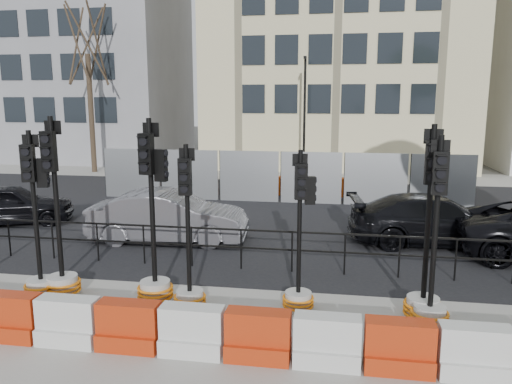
% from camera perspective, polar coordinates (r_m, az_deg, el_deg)
% --- Properties ---
extents(ground, '(120.00, 120.00, 0.00)m').
position_cam_1_polar(ground, '(10.84, -2.94, -10.97)').
color(ground, '#51514C').
rests_on(ground, ground).
extents(sidewalk_near, '(40.00, 6.00, 0.02)m').
position_cam_1_polar(sidewalk_near, '(8.21, -7.63, -18.48)').
color(sidewalk_near, gray).
rests_on(sidewalk_near, ground).
extents(road, '(40.00, 14.00, 0.03)m').
position_cam_1_polar(road, '(17.44, 1.94, -2.53)').
color(road, black).
rests_on(road, ground).
extents(sidewalk_far, '(40.00, 4.00, 0.02)m').
position_cam_1_polar(sidewalk_far, '(26.23, 4.49, 1.90)').
color(sidewalk_far, gray).
rests_on(sidewalk_far, ground).
extents(building_grey, '(11.00, 9.06, 14.00)m').
position_cam_1_polar(building_grey, '(35.82, -18.16, 14.97)').
color(building_grey, gray).
rests_on(building_grey, ground).
extents(building_cream, '(15.00, 10.06, 18.00)m').
position_cam_1_polar(building_cream, '(32.21, 9.47, 19.47)').
color(building_cream, beige).
rests_on(building_cream, ground).
extents(kerb_railing, '(18.00, 0.04, 1.00)m').
position_cam_1_polar(kerb_railing, '(11.73, -1.73, -5.72)').
color(kerb_railing, black).
rests_on(kerb_railing, ground).
extents(heras_fencing, '(14.33, 1.72, 2.00)m').
position_cam_1_polar(heras_fencing, '(20.03, 2.96, 1.13)').
color(heras_fencing, gray).
rests_on(heras_fencing, ground).
extents(lamp_post_far, '(0.12, 0.56, 6.00)m').
position_cam_1_polar(lamp_post_far, '(24.89, 5.56, 8.84)').
color(lamp_post_far, black).
rests_on(lamp_post_far, ground).
extents(tree_bare_far, '(2.00, 2.00, 9.00)m').
position_cam_1_polar(tree_bare_far, '(28.68, -18.74, 15.45)').
color(tree_bare_far, '#473828').
rests_on(tree_bare_far, ground).
extents(barrier_row, '(15.70, 0.50, 0.80)m').
position_cam_1_polar(barrier_row, '(8.21, -7.28, -15.65)').
color(barrier_row, red).
rests_on(barrier_row, ground).
extents(traffic_signal_b, '(0.67, 0.67, 3.39)m').
position_cam_1_polar(traffic_signal_b, '(10.95, -23.52, -7.15)').
color(traffic_signal_b, '#B9B9B5').
rests_on(traffic_signal_b, ground).
extents(traffic_signal_c, '(0.72, 0.72, 3.66)m').
position_cam_1_polar(traffic_signal_c, '(10.90, -21.44, -7.38)').
color(traffic_signal_c, '#B9B9B5').
rests_on(traffic_signal_c, ground).
extents(traffic_signal_d, '(0.72, 0.72, 3.64)m').
position_cam_1_polar(traffic_signal_d, '(10.05, -11.54, -7.69)').
color(traffic_signal_d, '#B9B9B5').
rests_on(traffic_signal_d, ground).
extents(traffic_signal_e, '(0.63, 0.63, 3.18)m').
position_cam_1_polar(traffic_signal_e, '(9.66, -7.66, -9.64)').
color(traffic_signal_e, '#B9B9B5').
rests_on(traffic_signal_e, ground).
extents(traffic_signal_f, '(0.61, 0.61, 3.08)m').
position_cam_1_polar(traffic_signal_f, '(9.56, 4.96, -9.32)').
color(traffic_signal_f, '#B9B9B5').
rests_on(traffic_signal_f, ground).
extents(traffic_signal_g, '(0.70, 0.70, 3.56)m').
position_cam_1_polar(traffic_signal_g, '(9.64, 18.68, -9.68)').
color(traffic_signal_g, '#B9B9B5').
rests_on(traffic_signal_g, ground).
extents(traffic_signal_h, '(0.67, 0.67, 3.40)m').
position_cam_1_polar(traffic_signal_h, '(9.36, 19.40, -10.56)').
color(traffic_signal_h, '#B9B9B5').
rests_on(traffic_signal_h, ground).
extents(car_a, '(4.27, 4.95, 1.31)m').
position_cam_1_polar(car_a, '(17.79, -26.33, -1.26)').
color(car_a, black).
rests_on(car_a, ground).
extents(car_b, '(2.24, 4.64, 1.45)m').
position_cam_1_polar(car_b, '(14.23, -9.94, -2.79)').
color(car_b, '#54545A').
rests_on(car_b, ground).
extents(car_c, '(3.03, 5.20, 1.38)m').
position_cam_1_polar(car_c, '(14.65, 19.82, -3.02)').
color(car_c, black).
rests_on(car_c, ground).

